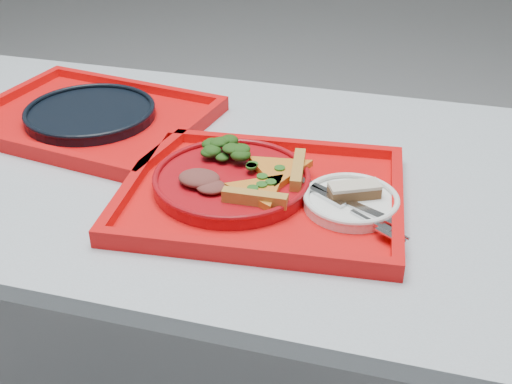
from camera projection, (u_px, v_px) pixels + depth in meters
table at (173, 192)px, 1.22m from camera, size 1.60×0.80×0.75m
tray_main at (262, 197)px, 1.05m from camera, size 0.48×0.39×0.01m
tray_far at (91, 121)px, 1.30m from camera, size 0.50×0.41×0.01m
dinner_plate at (232, 182)px, 1.06m from camera, size 0.26×0.26×0.02m
side_plate at (351, 203)px, 1.01m from camera, size 0.15×0.15×0.01m
navy_plate at (90, 114)px, 1.29m from camera, size 0.26×0.26×0.02m
pizza_slice_a at (259, 189)px, 1.01m from camera, size 0.10×0.12×0.02m
pizza_slice_b at (279, 168)px, 1.06m from camera, size 0.14×0.13×0.02m
salad_heap at (224, 146)px, 1.11m from camera, size 0.08×0.07×0.04m
meat_portion at (199, 178)px, 1.04m from camera, size 0.07×0.06×0.02m
dessert_bar at (354, 190)px, 1.01m from camera, size 0.09×0.06×0.02m
knife at (347, 200)px, 1.00m from camera, size 0.17×0.10×0.01m
fork at (351, 210)px, 0.98m from camera, size 0.17×0.12×0.01m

